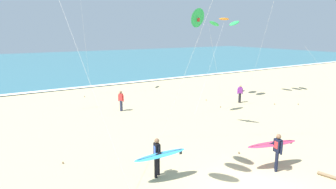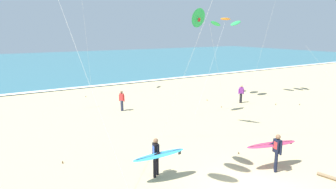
# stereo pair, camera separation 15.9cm
# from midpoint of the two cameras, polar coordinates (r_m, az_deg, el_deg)

# --- Properties ---
(ocean_water) EXTENTS (160.00, 60.00, 0.08)m
(ocean_water) POSITION_cam_midpoint_polar(r_m,az_deg,el_deg) (61.51, -23.85, 5.85)
(ocean_water) COLOR #336B7A
(ocean_water) RESTS_ON ground
(shoreline_foam) EXTENTS (160.00, 0.88, 0.01)m
(shoreline_foam) POSITION_cam_midpoint_polar(r_m,az_deg,el_deg) (32.56, -16.52, 1.47)
(shoreline_foam) COLOR white
(shoreline_foam) RESTS_ON ocean_water
(surfer_lead) EXTENTS (2.27, 1.03, 1.71)m
(surfer_lead) POSITION_cam_midpoint_polar(r_m,az_deg,el_deg) (11.99, -1.79, -12.04)
(surfer_lead) COLOR black
(surfer_lead) RESTS_ON ground
(surfer_trailing) EXTENTS (2.65, 1.14, 1.71)m
(surfer_trailing) POSITION_cam_midpoint_polar(r_m,az_deg,el_deg) (13.56, 20.90, -9.87)
(surfer_trailing) COLOR black
(surfer_trailing) RESTS_ON ground
(kite_arc_amber_mid) EXTENTS (3.43, 3.03, 7.26)m
(kite_arc_amber_mid) POSITION_cam_midpoint_polar(r_m,az_deg,el_deg) (26.98, 11.63, 14.09)
(kite_arc_amber_mid) COLOR green
(kite_arc_amber_mid) RESTS_ON ground
(kite_delta_emerald_far) EXTENTS (3.77, 0.95, 7.63)m
(kite_delta_emerald_far) POSITION_cam_midpoint_polar(r_m,az_deg,el_deg) (20.29, 6.26, 15.04)
(kite_delta_emerald_far) COLOR green
(kite_delta_emerald_far) RESTS_ON ground
(bystander_red_top) EXTENTS (0.33, 0.43, 1.59)m
(bystander_red_top) POSITION_cam_midpoint_polar(r_m,az_deg,el_deg) (22.21, -9.08, -1.23)
(bystander_red_top) COLOR #2D334C
(bystander_red_top) RESTS_ON ground
(bystander_purple_top) EXTENTS (0.46, 0.30, 1.59)m
(bystander_purple_top) POSITION_cam_midpoint_polar(r_m,az_deg,el_deg) (25.23, 14.66, 0.17)
(bystander_purple_top) COLOR black
(bystander_purple_top) RESTS_ON ground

